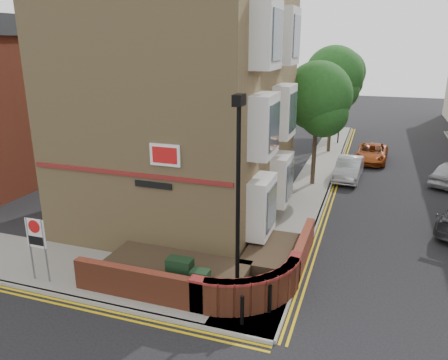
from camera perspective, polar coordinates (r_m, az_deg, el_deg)
The scene contains 21 objects.
ground at distance 13.32m, azimuth -6.87°, elevation -17.89°, with size 120.00×120.00×0.00m, color black.
pavement_corner at distance 15.96m, azimuth -16.09°, elevation -11.79°, with size 13.00×3.00×0.12m, color gray.
pavement_main at distance 26.94m, azimuth 12.04°, elevation 0.71°, with size 2.00×32.00×0.12m, color gray.
kerb_side at distance 14.95m, azimuth -19.45°, elevation -14.29°, with size 13.00×0.15×0.12m, color gray.
kerb_main_near at distance 26.85m, azimuth 14.15°, elevation 0.50°, with size 0.15×32.00×0.12m, color gray.
yellow_lines_side at distance 14.81m, azimuth -20.03°, elevation -14.91°, with size 13.00×0.28×0.01m, color gold.
yellow_lines_main at distance 26.85m, azimuth 14.67°, elevation 0.33°, with size 0.28×32.00×0.01m, color gold.
corner_building at distance 19.37m, azimuth -4.80°, elevation 13.15°, with size 8.95×10.40×13.60m.
garden_wall at distance 15.23m, azimuth -2.69°, elevation -12.82°, with size 6.80×6.00×1.20m, color brown, non-canonical shape.
lamppost at distance 12.18m, azimuth 1.84°, elevation -3.39°, with size 0.25×0.50×6.30m.
utility_cabinet_large at distance 14.02m, azimuth -5.75°, elevation -12.37°, with size 0.80×0.45×1.20m, color black.
utility_cabinet_small at distance 13.53m, azimuth -3.12°, elevation -13.76°, with size 0.55×0.40×1.10m, color black.
bollard_near at distance 12.69m, azimuth 2.38°, elevation -16.64°, with size 0.11×0.11×0.90m, color black.
bollard_far at distance 13.21m, azimuth 6.01°, elevation -15.20°, with size 0.11×0.11×0.90m, color black.
zone_sign at distance 15.47m, azimuth -23.32°, elevation -7.01°, with size 0.72×0.07×2.20m.
tree_near at distance 24.08m, azimuth 12.12°, elevation 10.04°, with size 3.64×3.65×6.70m.
tree_mid at distance 31.95m, azimuth 14.11°, elevation 12.57°, with size 4.03×4.03×7.42m.
tree_far at distance 39.92m, azimuth 15.24°, elevation 12.98°, with size 3.81×3.81×7.00m.
traffic_light_assembly at distance 35.11m, azimuth 14.95°, elevation 8.94°, with size 0.20×0.16×4.20m.
silver_car_near at distance 26.55m, azimuth 15.98°, elevation 1.47°, with size 1.37×3.92×1.29m, color #AFB0B7.
red_car_main at distance 30.94m, azimuth 18.71°, elevation 3.34°, with size 1.95×4.23×1.18m, color #9A3D10.
Camera 1 is at (4.96, -9.67, 7.70)m, focal length 35.00 mm.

